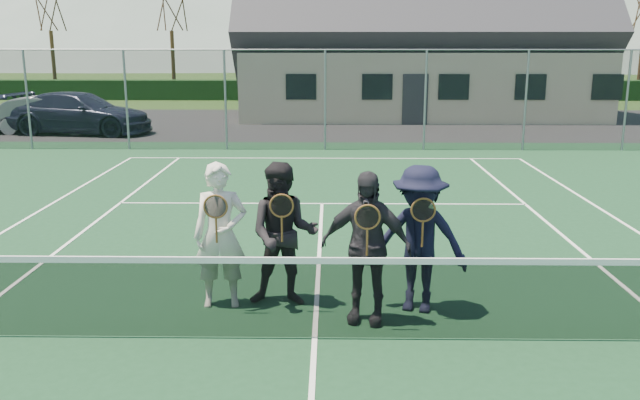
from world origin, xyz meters
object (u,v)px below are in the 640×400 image
object	(u,v)px
car_b	(49,115)
player_d	(419,239)
player_c	(366,247)
car_c	(80,113)
clubhouse	(418,24)
player_a	(220,235)
player_b	(284,234)
tennis_net	(315,295)

from	to	relation	value
car_b	player_d	size ratio (longest dim) A/B	2.24
car_b	player_c	world-z (taller)	player_c
car_c	player_d	bearing A→B (deg)	-140.37
player_c	clubhouse	bearing A→B (deg)	81.71
clubhouse	player_c	bearing A→B (deg)	-98.29
clubhouse	player_a	size ratio (longest dim) A/B	8.67
player_a	player_c	distance (m)	1.81
car_b	car_c	world-z (taller)	car_c
car_c	player_b	xyz separation A→B (m)	(8.38, -16.11, 0.18)
player_d	clubhouse	bearing A→B (deg)	83.18
car_c	player_a	distance (m)	17.87
car_b	player_a	distance (m)	18.52
tennis_net	player_b	world-z (taller)	player_b
car_b	car_c	distance (m)	1.18
car_c	player_c	world-z (taller)	player_c
car_c	player_b	distance (m)	18.16
player_a	player_b	distance (m)	0.77
car_c	player_b	world-z (taller)	player_b
tennis_net	player_a	distance (m)	1.58
tennis_net	player_d	distance (m)	1.55
car_b	player_a	world-z (taller)	player_a
clubhouse	player_b	size ratio (longest dim) A/B	8.67
player_c	tennis_net	bearing A→B (deg)	-137.74
player_b	player_d	world-z (taller)	same
tennis_net	player_c	size ratio (longest dim) A/B	6.49
car_c	clubhouse	world-z (taller)	clubhouse
player_d	player_a	bearing A→B (deg)	177.05
tennis_net	player_b	xyz separation A→B (m)	(-0.40, 1.04, 0.38)
tennis_net	player_a	size ratio (longest dim) A/B	6.49
car_c	player_b	size ratio (longest dim) A/B	2.84
car_c	tennis_net	size ratio (longest dim) A/B	0.44
player_b	player_d	bearing A→B (deg)	-6.25
tennis_net	clubhouse	world-z (taller)	clubhouse
car_c	player_b	bearing A→B (deg)	-144.48
clubhouse	player_d	distance (m)	23.50
player_d	player_c	bearing A→B (deg)	-153.08
car_c	clubhouse	size ratio (longest dim) A/B	0.33
player_a	player_b	xyz separation A→B (m)	(0.77, 0.06, -0.00)
car_b	clubhouse	world-z (taller)	clubhouse
car_b	player_b	xyz separation A→B (m)	(9.56, -16.25, 0.26)
player_a	player_c	size ratio (longest dim) A/B	1.00
tennis_net	player_a	bearing A→B (deg)	140.09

